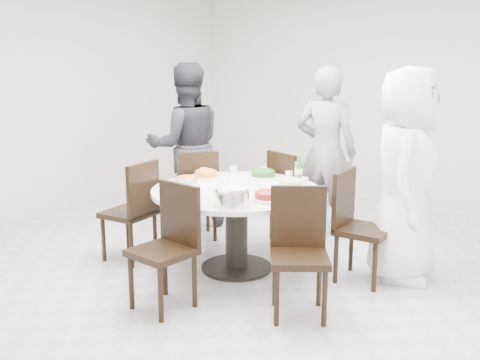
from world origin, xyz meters
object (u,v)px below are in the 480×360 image
Objects in this scene: chair_ne at (364,228)px; diner_left at (186,146)px; dining_table at (236,229)px; beverage_bottle at (299,169)px; chair_s at (162,249)px; rice_bowl at (232,198)px; chair_n at (295,196)px; diner_middle at (326,152)px; diner_right at (406,175)px; chair_nw at (195,194)px; soup_bowl at (178,187)px; chair_se at (300,255)px; chair_sw at (128,211)px.

diner_left is at bearing 78.07° from chair_ne.
dining_table is 6.06× the size of beverage_bottle.
rice_bowl is at bearing 65.29° from chair_s.
chair_n is at bearing 95.64° from chair_s.
beverage_bottle is (0.33, -0.45, 0.40)m from chair_n.
dining_table is 0.83× the size of diner_middle.
diner_middle is (-1.15, 0.65, -0.01)m from diner_right.
chair_ne is 0.83m from beverage_bottle.
diner_left is (-1.38, 1.68, 0.44)m from chair_s.
chair_nw is 1.09m from soup_bowl.
soup_bowl is at bearing 175.59° from rice_bowl.
chair_s is 3.40× the size of soup_bowl.
diner_left reaches higher than beverage_bottle.
chair_ne is 0.53× the size of diner_middle.
beverage_bottle is at bearing 90.28° from diner_middle.
chair_se is 1.29m from diner_right.
chair_ne is 1.92m from chair_nw.
diner_right is 0.96m from beverage_bottle.
chair_sw is (-1.96, -0.91, 0.00)m from chair_ne.
dining_table is at bearing 107.92° from chair_n.
chair_n is at bearing 159.08° from chair_nw.
chair_n is at bearing 125.96° from beverage_bottle.
chair_sw is 3.40× the size of soup_bowl.
chair_nw is at bearing 48.94° from chair_n.
beverage_bottle is (-0.05, 1.02, 0.07)m from rice_bowl.
chair_ne and chair_sw have the same top height.
diner_left reaches higher than chair_nw.
diner_left is (-0.35, 1.14, 0.44)m from chair_sw.
diner_right reaches higher than chair_sw.
beverage_bottle is (0.22, 1.53, 0.40)m from chair_s.
chair_n is at bearing 87.08° from chair_se.
soup_bowl is (0.65, 0.02, 0.32)m from chair_sw.
chair_ne is 2.37m from diner_left.
soup_bowl is (-1.25, 0.02, 0.32)m from chair_se.
dining_table is at bearing 96.85° from diner_left.
rice_bowl is (-0.68, -0.93, 0.33)m from chair_ne.
chair_nw is at bearing 90.38° from diner_left.
chair_nw reaches higher than dining_table.
chair_sw is at bearing 33.05° from chair_nw.
chair_n is at bearing 56.71° from chair_ne.
beverage_bottle reaches higher than rice_bowl.
chair_sw is 1.00× the size of chair_s.
chair_se is (0.99, -1.44, 0.00)m from chair_n.
chair_se is 2.07m from diner_middle.
diner_right is at bearing -44.35° from chair_ne.
chair_n and chair_sw have the same top height.
chair_s is at bearing 70.55° from chair_nw.
diner_right is at bearing 109.77° from chair_sw.
chair_nw is 1.00× the size of chair_se.
rice_bowl is 0.97× the size of soup_bowl.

